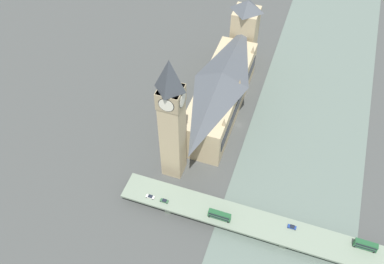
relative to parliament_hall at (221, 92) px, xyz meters
name	(u,v)px	position (x,y,z in m)	size (l,w,h in m)	color
ground_plane	(239,125)	(-14.58, 8.00, -15.11)	(600.00, 600.00, 0.00)	#424442
river_water	(306,141)	(-54.26, 8.00, -14.96)	(67.35, 360.00, 0.30)	slate
parliament_hall	(221,92)	(0.00, 0.00, 0.00)	(23.63, 83.77, 30.43)	tan
clock_tower	(172,118)	(10.64, 51.17, 25.74)	(11.76, 11.76, 76.42)	tan
victoria_tower	(245,31)	(0.06, -53.91, 7.38)	(16.06, 16.06, 48.98)	tan
road_bridge	(286,233)	(-54.26, 71.98, -10.53)	(166.70, 15.06, 5.58)	#5D6A59
double_decker_bus_lead	(219,215)	(-21.97, 75.43, -6.83)	(11.30, 2.52, 4.91)	#235B33
double_decker_bus_rear	(366,245)	(-89.90, 68.49, -6.80)	(10.41, 2.59, 4.98)	#235B33
car_northbound_tail	(164,201)	(6.78, 75.38, -8.89)	(4.22, 1.84, 1.29)	#2D5638
car_southbound_lead	(292,227)	(-56.38, 69.03, -8.84)	(4.14, 1.92, 1.39)	navy
car_southbound_mid	(150,197)	(14.38, 75.45, -8.89)	(4.38, 1.86, 1.26)	silver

